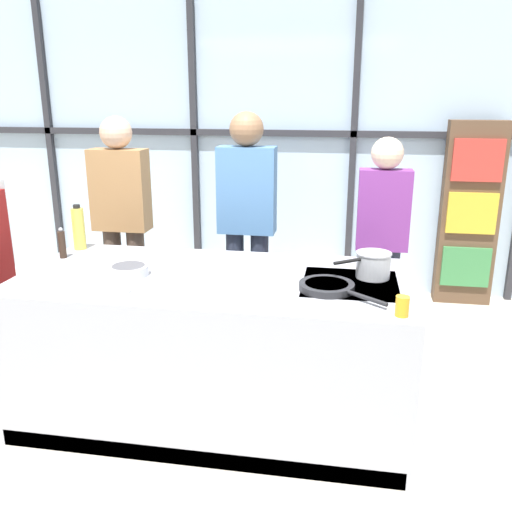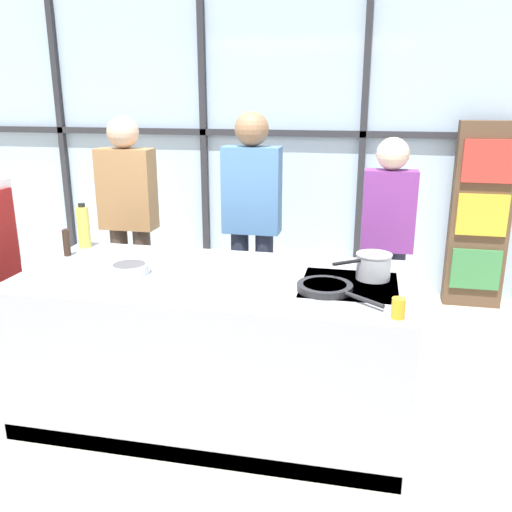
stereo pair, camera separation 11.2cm
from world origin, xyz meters
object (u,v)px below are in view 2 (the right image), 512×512
Objects in this scene: saucepan at (373,266)px; mixing_bowl at (129,268)px; spectator_center_right at (387,232)px; frying_pan at (326,287)px; white_plate at (105,288)px; spectator_center_left at (252,214)px; juice_glass_near at (398,308)px; pepper_grinder at (66,242)px; oil_bottle at (84,227)px; spectator_far_left at (128,213)px.

mixing_bowl is at bearing -172.05° from saucepan.
frying_pan is at bearing 73.99° from spectator_center_right.
frying_pan is 1.63× the size of white_plate.
saucepan is (0.24, 0.25, 0.06)m from frying_pan.
spectator_center_left is 18.20× the size of juice_glass_near.
spectator_center_left reaches higher than saucepan.
frying_pan is at bearing 119.01° from spectator_center_left.
pepper_grinder is at bearing 178.16° from saucepan.
spectator_center_left is 5.86× the size of oil_bottle.
spectator_far_left is at bearing 114.66° from mixing_bowl.
juice_glass_near is at bearing -39.33° from frying_pan.
pepper_grinder is (-0.53, 0.53, 0.08)m from white_plate.
saucepan is 1.15× the size of white_plate.
spectator_far_left is 6.23× the size of white_plate.
spectator_center_right reaches higher than oil_bottle.
saucepan is (1.90, -0.94, -0.02)m from spectator_far_left.
spectator_far_left is 1.00m from spectator_center_left.
saucepan is 1.48m from white_plate.
white_plate is 0.92× the size of oil_bottle.
frying_pan is 0.46m from juice_glass_near.
spectator_center_right is at bearing 83.93° from saucepan.
spectator_far_left is at bearing 88.49° from oil_bottle.
mixing_bowl is (0.02, 0.28, 0.02)m from white_plate.
spectator_far_left is 1.08× the size of spectator_center_right.
spectator_center_left reaches higher than mixing_bowl.
pepper_grinder is at bearing 169.41° from frying_pan.
juice_glass_near is (2.05, -0.61, -0.04)m from pepper_grinder.
oil_bottle reaches higher than frying_pan.
spectator_center_left is 1.00m from spectator_center_right.
pepper_grinder reaches higher than frying_pan.
saucepan is at bearing 46.35° from frying_pan.
juice_glass_near is (0.36, -0.29, 0.03)m from frying_pan.
oil_bottle is at bearing 125.01° from white_plate.
pepper_grinder is (-0.55, 0.25, 0.06)m from mixing_bowl.
oil_bottle is at bearing 18.23° from spectator_center_right.
saucepan is 1.38× the size of mixing_bowl.
spectator_center_left is (1.00, 0.00, 0.03)m from spectator_far_left.
spectator_center_right reaches higher than saucepan.
spectator_far_left is 7.46× the size of mixing_bowl.
spectator_center_right reaches higher than white_plate.
spectator_far_left is 3.82× the size of frying_pan.
saucepan is at bearing 153.80° from spectator_far_left.
oil_bottle reaches higher than white_plate.
spectator_center_left is at bearing 70.50° from white_plate.
juice_glass_near reaches higher than white_plate.
pepper_grinder is at bearing 23.30° from spectator_center_right.
white_plate is at bearing 109.64° from spectator_far_left.
oil_bottle is 1.54× the size of pepper_grinder.
spectator_center_left reaches higher than frying_pan.
oil_bottle is 3.11× the size of juice_glass_near.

